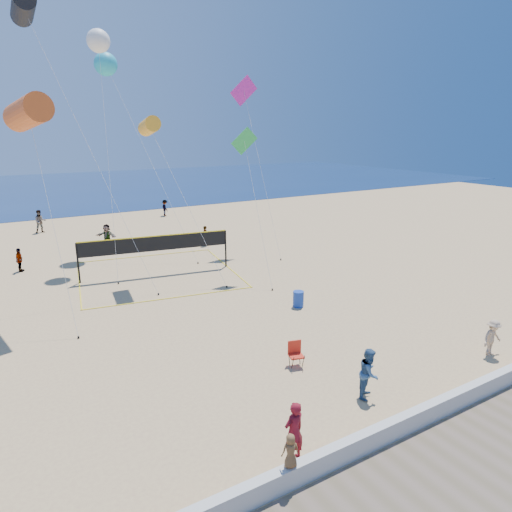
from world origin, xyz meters
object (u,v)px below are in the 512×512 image
camp_chair (295,352)px  trash_barrel (298,299)px  woman (294,432)px  volleyball_net (156,248)px

camp_chair → trash_barrel: (3.50, 4.60, -0.13)m
trash_barrel → woman: bearing=-126.8°
woman → volleyball_net: (2.28, 17.16, 0.77)m
camp_chair → woman: bearing=-111.0°
camp_chair → volleyball_net: (-0.69, 13.14, 1.09)m
woman → camp_chair: (2.96, 4.02, -0.32)m
volleyball_net → camp_chair: bearing=-77.9°
volleyball_net → woman: bearing=-88.5°
camp_chair → trash_barrel: bearing=68.1°
trash_barrel → volleyball_net: volleyball_net is taller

